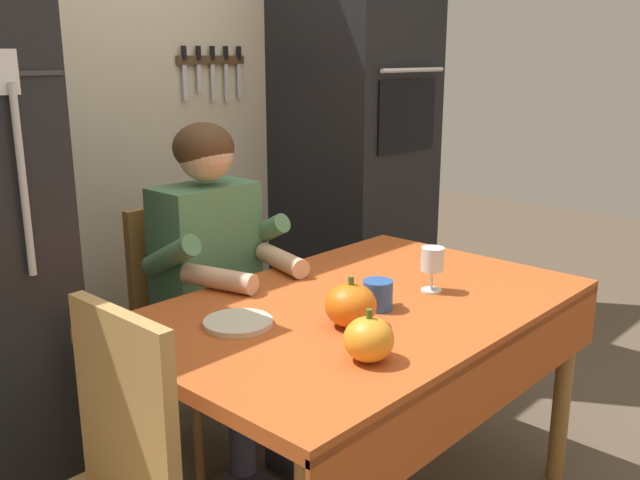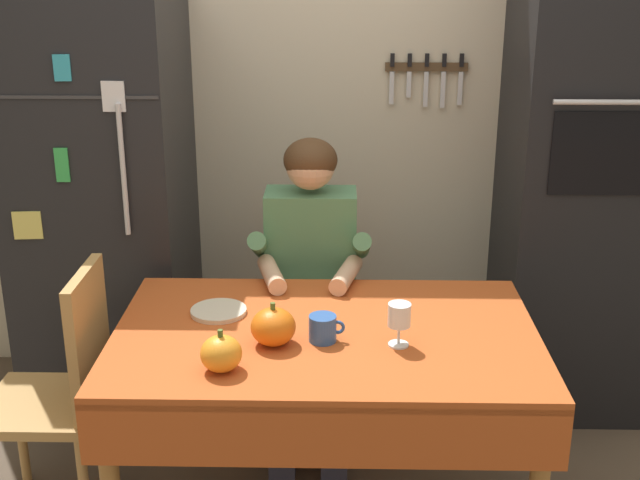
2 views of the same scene
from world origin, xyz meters
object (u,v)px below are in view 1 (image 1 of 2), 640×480
at_px(pumpkin_medium, 369,339).
at_px(chair_behind_person, 189,317).
at_px(coffee_mug, 378,295).
at_px(pumpkin_large, 352,305).
at_px(seated_person, 219,270).
at_px(serving_tray, 238,323).
at_px(wall_oven, 355,143).
at_px(wine_glass, 433,261).
at_px(dining_table, 366,330).

bearing_deg(pumpkin_medium, chair_behind_person, 77.22).
bearing_deg(coffee_mug, pumpkin_large, -169.06).
xyz_separation_m(coffee_mug, pumpkin_medium, (-0.30, -0.20, 0.01)).
bearing_deg(seated_person, serving_tray, -124.02).
xyz_separation_m(wall_oven, serving_tray, (-1.42, -0.77, -0.30)).
bearing_deg(coffee_mug, pumpkin_medium, -145.73).
distance_m(chair_behind_person, serving_tray, 0.74).
height_order(wall_oven, coffee_mug, wall_oven).
height_order(wine_glass, pumpkin_large, same).
bearing_deg(wine_glass, serving_tray, 159.00).
bearing_deg(chair_behind_person, serving_tray, -115.41).
height_order(seated_person, coffee_mug, seated_person).
height_order(wine_glass, pumpkin_medium, wine_glass).
xyz_separation_m(dining_table, chair_behind_person, (-0.07, 0.79, -0.14)).
bearing_deg(wine_glass, coffee_mug, 173.31).
relative_size(seated_person, coffee_mug, 10.72).
height_order(pumpkin_large, serving_tray, pumpkin_large).
distance_m(chair_behind_person, coffee_mug, 0.89).
distance_m(coffee_mug, pumpkin_medium, 0.36).
xyz_separation_m(coffee_mug, pumpkin_large, (-0.16, -0.03, 0.02)).
bearing_deg(pumpkin_medium, wine_glass, 18.07).
height_order(coffee_mug, pumpkin_medium, pumpkin_medium).
bearing_deg(seated_person, coffee_mug, -84.54).
xyz_separation_m(dining_table, seated_person, (-0.07, 0.60, 0.08)).
relative_size(wine_glass, pumpkin_large, 1.00).
bearing_deg(wine_glass, chair_behind_person, 109.16).
xyz_separation_m(dining_table, pumpkin_medium, (-0.31, -0.25, 0.14)).
bearing_deg(dining_table, wall_oven, 41.31).
relative_size(seated_person, pumpkin_medium, 9.34).
distance_m(dining_table, seated_person, 0.61).
xyz_separation_m(coffee_mug, wine_glass, (0.24, -0.03, 0.06)).
bearing_deg(pumpkin_medium, pumpkin_large, 50.75).
distance_m(dining_table, pumpkin_large, 0.23).
relative_size(chair_behind_person, serving_tray, 4.80).
relative_size(chair_behind_person, wine_glass, 6.49).
xyz_separation_m(chair_behind_person, pumpkin_large, (-0.10, -0.87, 0.29)).
distance_m(wine_glass, pumpkin_large, 0.40).
distance_m(wall_oven, chair_behind_person, 1.25).
xyz_separation_m(wall_oven, coffee_mug, (-1.06, -0.97, -0.27)).
height_order(wall_oven, seated_person, wall_oven).
height_order(coffee_mug, wine_glass, wine_glass).
bearing_deg(pumpkin_large, chair_behind_person, 83.76).
relative_size(coffee_mug, serving_tray, 0.60).
bearing_deg(coffee_mug, wine_glass, -6.69).
height_order(pumpkin_medium, serving_tray, pumpkin_medium).
height_order(wall_oven, dining_table, wall_oven).
bearing_deg(dining_table, wine_glass, -18.35).
height_order(chair_behind_person, coffee_mug, chair_behind_person).
height_order(seated_person, pumpkin_medium, seated_person).
relative_size(dining_table, coffee_mug, 12.05).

